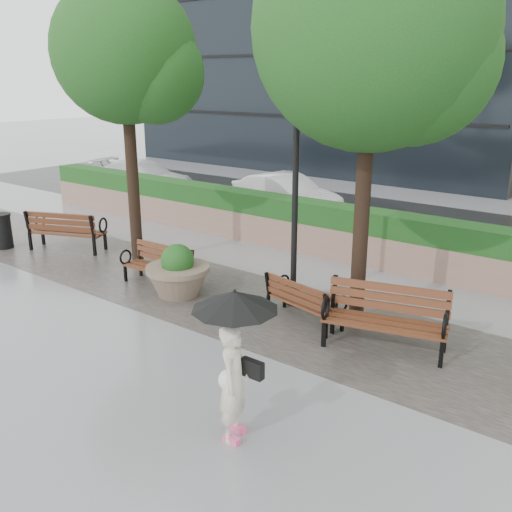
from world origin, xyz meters
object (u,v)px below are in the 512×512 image
Objects in this scene: bench_2 at (304,310)px; bench_3 at (384,332)px; planter_left at (178,276)px; car_left at (144,177)px; bench_1 at (158,274)px; pedestrian at (235,351)px; trash_bin at (2,232)px; bench_0 at (67,239)px; lamppost at (294,224)px; car_right at (286,195)px.

bench_2 is 1.70m from bench_3.
planter_left is 0.31× the size of car_left.
pedestrian is at bearing -35.23° from bench_1.
bench_2 is 9.19m from trash_bin.
bench_0 is at bearing 46.94° from pedestrian.
trash_bin is 8.05m from car_left.
bench_1 is 5.53m from trash_bin.
lamppost is 4.60m from pedestrian.
bench_3 is at bearing -172.92° from bench_2.
car_right reaches higher than bench_2.
bench_2 is 0.77× the size of bench_3.
car_right is at bearing 119.14° from bench_3.
lamppost reaches higher than planter_left.
lamppost is (2.22, 1.06, 1.26)m from planter_left.
bench_1 is 0.78× the size of bench_3.
lamppost reaches higher than bench_3.
bench_0 is 0.55× the size of lamppost.
bench_3 is 4.58m from planter_left.
bench_1 is 5.94m from pedestrian.
lamppost is at bearing 4.04° from pedestrian.
car_right is (-4.66, 6.47, -1.03)m from lamppost.
planter_left is 1.50× the size of trash_bin.
bench_2 is at bearing 160.91° from bench_3.
bench_0 is 0.53× the size of car_right.
bench_2 is 0.43× the size of lamppost.
planter_left is 7.92m from car_right.
car_left is at bearing 31.53° from pedestrian.
bench_0 is 9.59m from pedestrian.
bench_3 is 2.83m from lamppost.
bench_0 is at bearing 173.39° from planter_left.
bench_0 is 7.58m from bench_2.
lamppost is at bearing 15.56° from bench_1.
bench_3 is 3.56m from pedestrian.
trash_bin is 8.70m from lamppost.
bench_0 is 1.83m from trash_bin.
pedestrian is at bearing -136.54° from car_left.
lamppost reaches higher than bench_2.
pedestrian reaches higher than bench_2.
bench_0 is 1.27× the size of bench_1.
trash_bin is 0.20× the size of car_left.
bench_0 reaches higher than bench_1.
bench_1 is at bearing 166.96° from bench_3.
bench_1 is at bearing 5.46° from trash_bin.
trash_bin is at bearing -176.39° from planter_left.
bench_2 is at bearing -43.26° from lamppost.
bench_0 is 7.07m from lamppost.
bench_3 is at bearing -17.45° from lamppost.
car_left is at bearing -18.26° from bench_2.
car_left reaches higher than planter_left.
car_left is (-11.95, 6.71, 0.39)m from bench_2.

